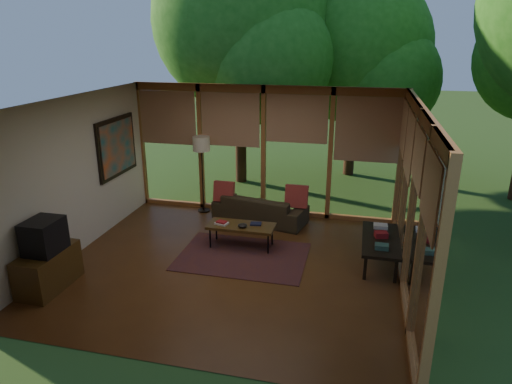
% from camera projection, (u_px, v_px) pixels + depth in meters
% --- Properties ---
extents(floor, '(5.50, 5.50, 0.00)m').
position_uv_depth(floor, '(231.00, 265.00, 7.59)').
color(floor, '#5B3418').
rests_on(floor, ground).
extents(ceiling, '(5.50, 5.50, 0.00)m').
position_uv_depth(ceiling, '(227.00, 102.00, 6.71)').
color(ceiling, white).
rests_on(ceiling, ground).
extents(wall_left, '(0.04, 5.00, 2.70)m').
position_uv_depth(wall_left, '(74.00, 177.00, 7.75)').
color(wall_left, beige).
rests_on(wall_left, ground).
extents(wall_front, '(5.50, 0.04, 2.70)m').
position_uv_depth(wall_front, '(162.00, 261.00, 4.85)').
color(wall_front, beige).
rests_on(wall_front, ground).
extents(window_wall_back, '(5.50, 0.12, 2.70)m').
position_uv_depth(window_wall_back, '(263.00, 151.00, 9.45)').
color(window_wall_back, '#A46432').
rests_on(window_wall_back, ground).
extents(window_wall_right, '(0.12, 5.00, 2.70)m').
position_uv_depth(window_wall_right, '(413.00, 203.00, 6.55)').
color(window_wall_right, '#A46432').
rests_on(window_wall_right, ground).
extents(tree_nw, '(4.16, 4.16, 6.03)m').
position_uv_depth(tree_nw, '(240.00, 21.00, 10.78)').
color(tree_nw, '#3C2216').
rests_on(tree_nw, ground).
extents(tree_ne, '(3.78, 3.78, 5.20)m').
position_uv_depth(tree_ne, '(357.00, 49.00, 11.61)').
color(tree_ne, '#3C2216').
rests_on(tree_ne, ground).
extents(rug, '(2.19, 1.55, 0.01)m').
position_uv_depth(rug, '(243.00, 256.00, 7.89)').
color(rug, maroon).
rests_on(rug, floor).
extents(sofa, '(2.00, 1.11, 0.55)m').
position_uv_depth(sofa, '(260.00, 208.00, 9.33)').
color(sofa, '#342A1A').
rests_on(sofa, floor).
extents(pillow_left, '(0.42, 0.22, 0.44)m').
position_uv_depth(pillow_left, '(224.00, 192.00, 9.35)').
color(pillow_left, maroon).
rests_on(pillow_left, sofa).
extents(pillow_right, '(0.45, 0.24, 0.47)m').
position_uv_depth(pillow_right, '(297.00, 197.00, 9.02)').
color(pillow_right, maroon).
rests_on(pillow_right, sofa).
extents(ct_book_lower, '(0.26, 0.22, 0.03)m').
position_uv_depth(ct_book_lower, '(222.00, 223.00, 8.15)').
color(ct_book_lower, beige).
rests_on(ct_book_lower, coffee_table).
extents(ct_book_upper, '(0.19, 0.16, 0.03)m').
position_uv_depth(ct_book_upper, '(222.00, 222.00, 8.15)').
color(ct_book_upper, maroon).
rests_on(ct_book_upper, coffee_table).
extents(ct_book_side, '(0.21, 0.17, 0.03)m').
position_uv_depth(ct_book_side, '(256.00, 224.00, 8.14)').
color(ct_book_side, black).
rests_on(ct_book_side, coffee_table).
extents(ct_bowl, '(0.16, 0.16, 0.07)m').
position_uv_depth(ct_bowl, '(242.00, 225.00, 8.01)').
color(ct_bowl, black).
rests_on(ct_bowl, coffee_table).
extents(media_cabinet, '(0.50, 1.00, 0.60)m').
position_uv_depth(media_cabinet, '(48.00, 269.00, 6.84)').
color(media_cabinet, '#4D3315').
rests_on(media_cabinet, floor).
extents(television, '(0.45, 0.55, 0.50)m').
position_uv_depth(television, '(44.00, 236.00, 6.66)').
color(television, black).
rests_on(television, media_cabinet).
extents(console_book_a, '(0.21, 0.16, 0.08)m').
position_uv_depth(console_book_a, '(382.00, 247.00, 7.14)').
color(console_book_a, '#2F534B').
rests_on(console_book_a, side_console).
extents(console_book_b, '(0.23, 0.19, 0.09)m').
position_uv_depth(console_book_b, '(381.00, 235.00, 7.55)').
color(console_book_b, maroon).
rests_on(console_book_b, side_console).
extents(console_book_c, '(0.24, 0.18, 0.06)m').
position_uv_depth(console_book_c, '(381.00, 226.00, 7.92)').
color(console_book_c, beige).
rests_on(console_book_c, side_console).
extents(floor_lamp, '(0.36, 0.36, 1.65)m').
position_uv_depth(floor_lamp, '(201.00, 148.00, 9.49)').
color(floor_lamp, black).
rests_on(floor_lamp, floor).
extents(coffee_table, '(1.20, 0.50, 0.43)m').
position_uv_depth(coffee_table, '(241.00, 227.00, 8.14)').
color(coffee_table, '#4D3315').
rests_on(coffee_table, floor).
extents(side_console, '(0.60, 1.40, 0.46)m').
position_uv_depth(side_console, '(381.00, 241.00, 7.53)').
color(side_console, black).
rests_on(side_console, floor).
extents(wall_painting, '(0.06, 1.35, 1.15)m').
position_uv_depth(wall_painting, '(117.00, 147.00, 8.97)').
color(wall_painting, black).
rests_on(wall_painting, wall_left).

